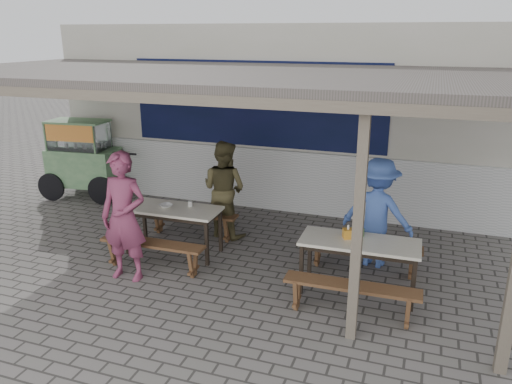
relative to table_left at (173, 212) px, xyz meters
The scene contains 17 objects.
ground 1.07m from the table_left, 36.64° to the right, with size 60.00×60.00×0.00m, color #5F5B56.
back_wall 3.32m from the table_left, 77.71° to the left, with size 9.00×1.28×3.50m.
warung_roof 2.19m from the table_left, 30.11° to the left, with size 9.00×4.21×2.81m.
table_left is the anchor object (origin of this frame).
bench_left_street 0.75m from the table_left, 88.91° to the right, with size 1.59×0.31×0.45m.
bench_left_wall 0.75m from the table_left, 91.09° to the left, with size 1.59×0.31×0.45m.
table_right 2.95m from the table_left, ahead, with size 1.56×0.68×0.75m.
bench_right_street 3.12m from the table_left, 18.58° to the right, with size 1.65×0.32×0.45m.
bench_right_wall 2.95m from the table_left, ahead, with size 1.65×0.32×0.45m.
vendor_cart 3.66m from the table_left, 148.92° to the left, with size 2.01×0.96×1.63m.
patron_street_side 1.03m from the table_left, 102.35° to the right, with size 0.67×0.44×1.83m, color #7C3250.
patron_wall_side 1.06m from the table_left, 63.06° to the left, with size 0.80×0.63×1.65m, color brown.
patron_right_table 3.11m from the table_left, 11.62° to the left, with size 1.06×0.61×1.64m, color #4667BD.
tissue_box 2.78m from the table_left, ahead, with size 0.13×0.13×0.13m, color orange.
donation_box 2.87m from the table_left, ahead, with size 0.17×0.11×0.11m, color #35672E.
condiment_jar 0.30m from the table_left, 34.87° to the left, with size 0.07×0.07×0.08m, color silver.
condiment_bowl 0.15m from the table_left, behind, with size 0.19×0.19×0.05m, color white.
Camera 1 is at (2.97, -5.94, 3.34)m, focal length 35.00 mm.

